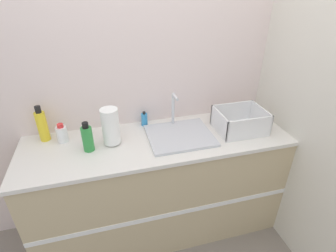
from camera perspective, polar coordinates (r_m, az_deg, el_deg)
The scene contains 10 objects.
wall_back at distance 2.11m, azimuth -4.39°, elevation 10.25°, with size 4.39×0.06×2.60m.
wall_right at distance 2.25m, azimuth 24.41°, elevation 8.92°, with size 0.06×2.61×2.60m.
counter_cabinet at distance 2.26m, azimuth -1.86°, elevation -12.91°, with size 2.01×0.63×0.94m.
sink at distance 2.00m, azimuth 2.51°, elevation -1.76°, with size 0.48×0.42×0.28m.
paper_towel_roll at distance 1.90m, azimuth -12.37°, elevation -0.12°, with size 0.12×0.12×0.28m.
dish_rack at distance 2.13m, azimuth 15.34°, elevation 0.66°, with size 0.37×0.30×0.17m.
bottle_yellow at distance 2.11m, azimuth -25.71°, elevation 0.12°, with size 0.07×0.07×0.28m.
bottle_green at distance 1.88m, azimuth -17.12°, elevation -2.56°, with size 0.08×0.08×0.22m.
bottle_white_spray at distance 2.07m, azimuth -22.08°, elevation -1.55°, with size 0.08×0.08×0.14m.
soap_dispenser at distance 2.14m, azimuth -5.18°, elevation 1.45°, with size 0.05×0.05×0.12m.
Camera 1 is at (-0.37, -1.32, 2.00)m, focal length 28.00 mm.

